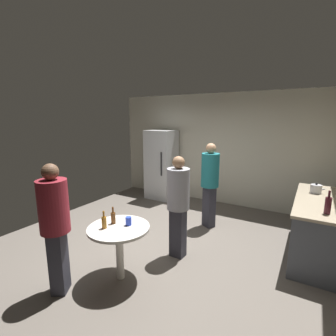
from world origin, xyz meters
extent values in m
cube|color=#5B544C|center=(0.00, 0.00, -0.05)|extent=(5.20, 5.20, 0.10)
cube|color=beige|center=(0.00, 2.63, 1.35)|extent=(5.32, 0.06, 2.70)
cube|color=silver|center=(-1.30, 2.20, 0.90)|extent=(0.70, 0.65, 1.80)
cube|color=#262628|center=(-1.09, 1.86, 0.99)|extent=(0.03, 0.03, 0.60)
cube|color=#4C515B|center=(2.28, 1.00, 0.43)|extent=(0.60, 1.83, 0.86)
cube|color=tan|center=(2.28, 1.00, 0.88)|extent=(0.64, 1.87, 0.04)
cylinder|color=#B2B2B7|center=(2.23, 1.34, 0.97)|extent=(0.17, 0.17, 0.14)
sphere|color=black|center=(2.23, 1.34, 1.06)|extent=(0.04, 0.04, 0.04)
cone|color=#B2B2B7|center=(2.35, 1.34, 0.98)|extent=(0.09, 0.04, 0.06)
cylinder|color=#3F141E|center=(2.36, 0.37, 1.01)|extent=(0.08, 0.08, 0.22)
cylinder|color=#3F141E|center=(2.36, 0.37, 1.17)|extent=(0.03, 0.03, 0.09)
cylinder|color=beige|center=(0.06, -1.02, 0.35)|extent=(0.10, 0.10, 0.70)
cylinder|color=beige|center=(0.06, -1.02, 0.72)|extent=(0.80, 0.80, 0.03)
cylinder|color=#8C5919|center=(-0.06, -1.15, 0.81)|extent=(0.06, 0.06, 0.15)
cylinder|color=#8C5919|center=(-0.06, -1.15, 0.93)|extent=(0.02, 0.02, 0.08)
cylinder|color=#593314|center=(-0.07, -0.98, 0.81)|extent=(0.06, 0.06, 0.15)
cylinder|color=#593314|center=(-0.07, -0.98, 0.93)|extent=(0.02, 0.02, 0.08)
cylinder|color=blue|center=(0.14, -0.91, 0.79)|extent=(0.08, 0.08, 0.11)
cube|color=#2D2D38|center=(-0.40, -1.59, 0.40)|extent=(0.26, 0.28, 0.79)
cylinder|color=maroon|center=(-0.40, -1.59, 1.11)|extent=(0.47, 0.47, 0.63)
sphere|color=brown|center=(-0.40, -1.59, 1.52)|extent=(0.19, 0.19, 0.19)
cube|color=#2D2D38|center=(0.47, 1.12, 0.41)|extent=(0.28, 0.26, 0.81)
cylinder|color=#1E727A|center=(0.47, 1.12, 1.14)|extent=(0.47, 0.47, 0.64)
sphere|color=tan|center=(0.47, 1.12, 1.55)|extent=(0.19, 0.19, 0.19)
cube|color=#2D2D38|center=(0.46, -0.15, 0.39)|extent=(0.23, 0.18, 0.77)
cylinder|color=gray|center=(0.46, -0.15, 1.08)|extent=(0.36, 0.36, 0.61)
sphere|color=#8C6647|center=(0.46, -0.15, 1.48)|extent=(0.18, 0.18, 0.18)
camera|label=1|loc=(2.13, -3.26, 2.11)|focal=26.47mm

